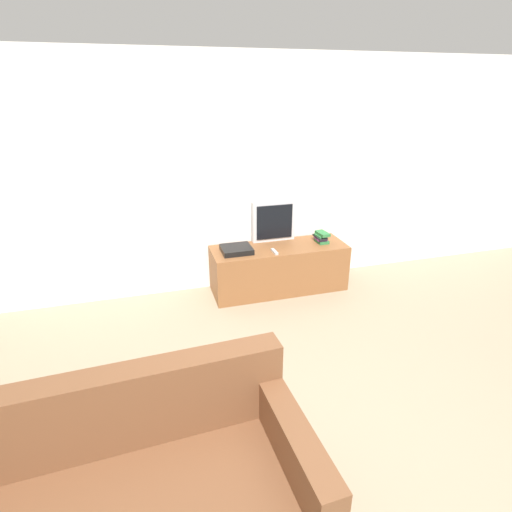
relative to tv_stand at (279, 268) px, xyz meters
name	(u,v)px	position (x,y,z in m)	size (l,w,h in m)	color
ground_plane	(356,510)	(-0.47, -2.71, -0.27)	(14.00, 14.00, 0.00)	gray
wall_back	(232,178)	(-0.47, 0.32, 1.03)	(9.00, 0.06, 2.60)	white
tv_stand	(279,268)	(0.00, 0.00, 0.00)	(1.57, 0.53, 0.54)	brown
television	(273,221)	(0.00, 0.22, 0.51)	(0.51, 0.09, 0.48)	silver
book_stack	(321,237)	(0.52, 0.00, 0.33)	(0.14, 0.22, 0.13)	#2D753D
remote_on_stand	(275,252)	(-0.11, -0.15, 0.28)	(0.04, 0.15, 0.02)	#B7B7B7
set_top_box	(236,249)	(-0.51, -0.02, 0.30)	(0.33, 0.30, 0.06)	black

